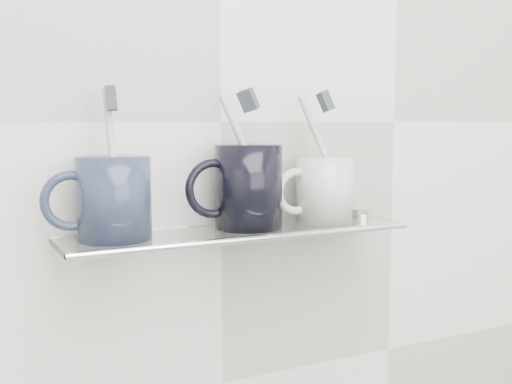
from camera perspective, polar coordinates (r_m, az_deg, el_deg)
wall_back at (r=0.95m, az=-3.14°, el=6.21°), size 2.50×0.00×2.50m
shelf_glass at (r=0.91m, az=-1.50°, el=-3.59°), size 0.50×0.12×0.01m
shelf_rail at (r=0.86m, az=0.10°, el=-4.18°), size 0.50×0.01×0.01m
bracket_left at (r=0.89m, az=-15.22°, el=-4.77°), size 0.02×0.03×0.02m
bracket_right at (r=1.05m, az=7.79°, el=-2.82°), size 0.02×0.03×0.02m
mug_left at (r=0.84m, az=-12.52°, el=-0.55°), size 0.10×0.10×0.11m
mug_left_handle at (r=0.83m, az=-16.13°, el=-0.75°), size 0.08×0.01×0.08m
toothbrush_left at (r=0.84m, az=-12.60°, el=2.65°), size 0.02×0.03×0.19m
bristles_left at (r=0.84m, az=-12.74°, el=8.12°), size 0.02×0.03×0.03m
mug_center at (r=0.91m, az=-0.68°, el=0.48°), size 0.11×0.11×0.12m
mug_center_handle at (r=0.89m, az=-3.82°, el=0.31°), size 0.08×0.01×0.08m
toothbrush_center at (r=0.91m, az=-0.68°, el=3.10°), size 0.09×0.01×0.18m
bristles_center at (r=0.90m, az=-0.69°, el=8.16°), size 0.03×0.02×0.04m
mug_right at (r=0.97m, az=6.10°, el=0.20°), size 0.11×0.11×0.10m
mug_right_handle at (r=0.95m, az=3.60°, el=0.05°), size 0.07×0.01×0.07m
toothbrush_right at (r=0.97m, az=6.13°, el=3.29°), size 0.08×0.05×0.18m
bristles_right at (r=0.97m, az=6.19°, el=8.02°), size 0.03×0.03×0.04m
chrome_cap at (r=1.02m, az=9.29°, el=-1.86°), size 0.04×0.04×0.02m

